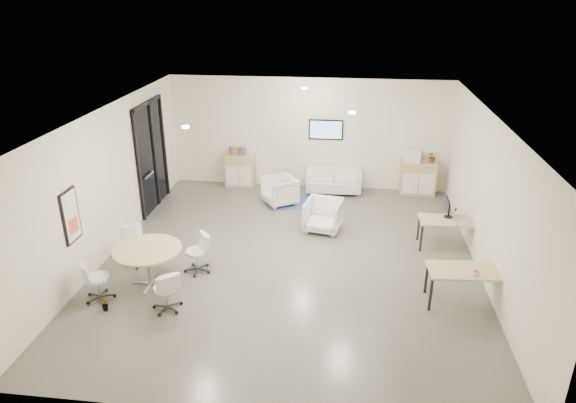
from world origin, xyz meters
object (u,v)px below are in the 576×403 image
(sideboard_left, at_px, (240,171))
(desk_rear, at_px, (449,223))
(desk_front, at_px, (466,273))
(armchair_left, at_px, (280,190))
(loveseat, at_px, (333,181))
(sideboard_right, at_px, (418,178))
(round_table, at_px, (148,252))
(armchair_right, at_px, (323,214))

(sideboard_left, relative_size, desk_rear, 0.73)
(desk_front, bearing_deg, armchair_left, 128.98)
(sideboard_left, bearing_deg, desk_front, -45.57)
(loveseat, height_order, desk_rear, desk_rear)
(sideboard_right, distance_m, loveseat, 2.40)
(loveseat, xyz_separation_m, round_table, (-3.43, -5.46, 0.41))
(desk_rear, height_order, desk_front, desk_front)
(desk_rear, xyz_separation_m, round_table, (-6.14, -2.36, 0.11))
(round_table, bearing_deg, loveseat, 57.86)
(desk_rear, bearing_deg, armchair_right, 168.24)
(sideboard_right, distance_m, armchair_left, 4.00)
(armchair_right, relative_size, desk_rear, 0.65)
(desk_rear, xyz_separation_m, desk_front, (-0.06, -2.29, 0.04))
(loveseat, relative_size, armchair_left, 1.91)
(desk_rear, bearing_deg, armchair_left, 152.52)
(sideboard_left, distance_m, armchair_left, 1.81)
(sideboard_right, bearing_deg, loveseat, -176.85)
(sideboard_left, distance_m, round_table, 5.65)
(sideboard_right, bearing_deg, sideboard_left, 179.85)
(loveseat, distance_m, armchair_left, 1.78)
(sideboard_right, bearing_deg, armchair_left, -162.64)
(sideboard_left, distance_m, desk_front, 7.75)
(loveseat, height_order, armchair_right, armchair_right)
(armchair_right, bearing_deg, desk_front, -35.04)
(armchair_left, bearing_deg, desk_front, 9.44)
(sideboard_left, bearing_deg, sideboard_right, -0.15)
(loveseat, relative_size, armchair_right, 1.84)
(armchair_left, distance_m, armchair_right, 1.98)
(round_table, bearing_deg, armchair_right, 41.39)
(loveseat, xyz_separation_m, desk_front, (2.65, -5.39, 0.34))
(armchair_right, distance_m, desk_front, 3.98)
(sideboard_left, relative_size, desk_front, 0.67)
(sideboard_right, distance_m, desk_front, 5.53)
(sideboard_right, height_order, armchair_right, sideboard_right)
(desk_front, bearing_deg, armchair_right, 130.47)
(desk_rear, bearing_deg, sideboard_right, 94.44)
(sideboard_left, relative_size, armchair_right, 1.13)
(sideboard_right, relative_size, desk_front, 0.68)
(armchair_right, height_order, desk_rear, armchair_right)
(loveseat, distance_m, desk_front, 6.02)
(sideboard_left, height_order, round_table, sideboard_left)
(desk_front, bearing_deg, round_table, 176.36)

